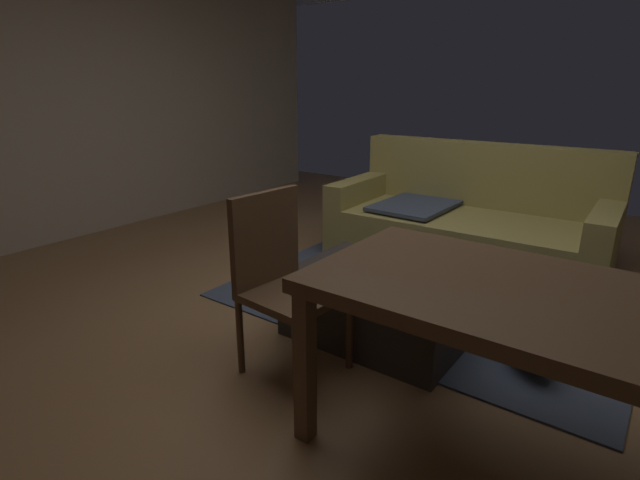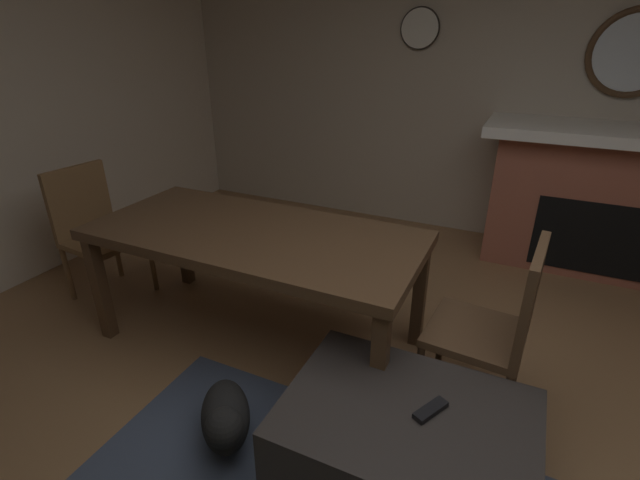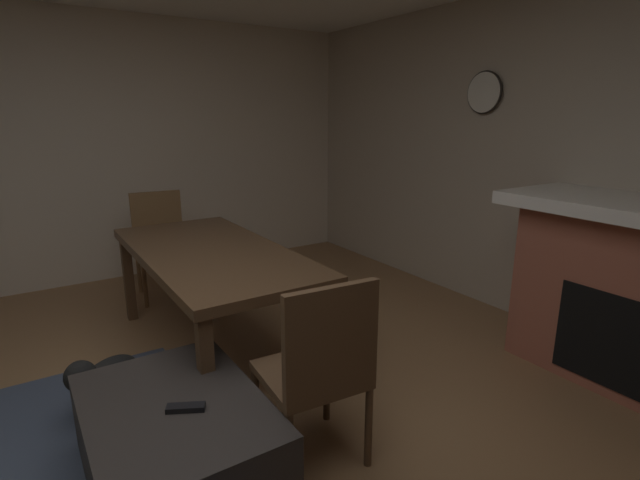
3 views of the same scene
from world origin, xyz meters
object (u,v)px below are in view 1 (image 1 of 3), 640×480
Objects in this scene: tv_remote at (367,269)px; dining_table at (573,322)px; couch at (468,224)px; small_dog at (525,333)px; ottoman_coffee_table at (381,304)px; dining_chair_west at (281,273)px.

tv_remote is 0.08× the size of dining_table.
couch is 13.51× the size of tv_remote.
dining_table is 4.11× the size of small_dog.
ottoman_coffee_table is at bearing 47.87° from tv_remote.
dining_table is at bearing 1.63° from tv_remote.
tv_remote is at bearing -166.59° from small_dog.
ottoman_coffee_table is at bearing 151.20° from dining_table.
small_dog is (0.77, 0.17, -0.02)m from ottoman_coffee_table.
tv_remote is (-0.03, -1.55, 0.09)m from couch.
dining_chair_west reaches higher than dining_table.
dining_chair_west is at bearing 179.68° from dining_table.
tv_remote is (-0.08, -0.03, 0.21)m from ottoman_coffee_table.
ottoman_coffee_table is at bearing 65.94° from dining_chair_west.
dining_table is 0.95m from small_dog.
tv_remote reaches higher than small_dog.
tv_remote is at bearing 154.09° from dining_table.
couch is 2.18× the size of ottoman_coffee_table.
dining_chair_west is (-0.26, -0.58, 0.33)m from ottoman_coffee_table.
couch reaches higher than dining_chair_west.
dining_chair_west reaches higher than ottoman_coffee_table.
small_dog is at bearing 12.66° from ottoman_coffee_table.
dining_chair_west reaches higher than small_dog.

